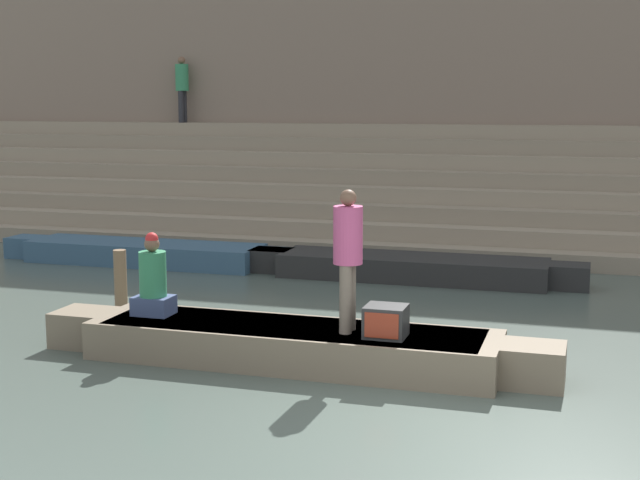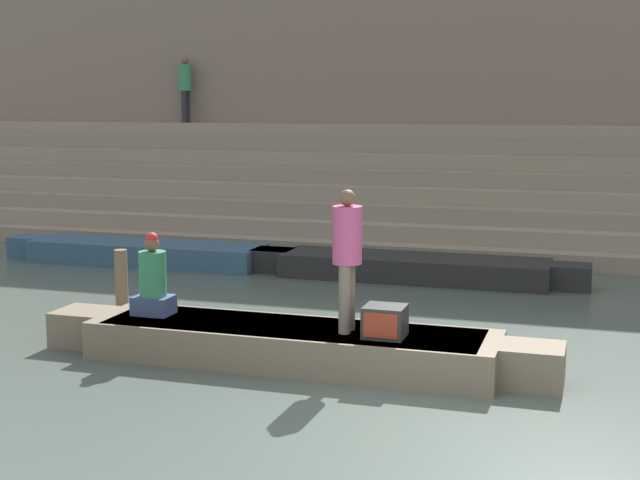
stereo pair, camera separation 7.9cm
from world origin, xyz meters
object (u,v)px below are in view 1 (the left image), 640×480
Objects in this scene: tv_set at (386,321)px; person_standing at (348,251)px; rowboat_main at (291,343)px; moored_boat_distant at (412,267)px; moored_boat_shore at (145,252)px; person_rowing at (153,282)px; person_on_steps at (182,85)px; mooring_post at (121,282)px.

person_standing is at bearing 174.93° from tv_set.
rowboat_main is 1.05× the size of moored_boat_distant.
moored_boat_distant is (5.44, -0.02, -0.00)m from moored_boat_shore.
person_rowing is 12.78m from person_on_steps.
tv_set reaches higher than rowboat_main.
moored_boat_shore is at bearing 126.07° from person_standing.
rowboat_main is at bearing -27.08° from mooring_post.
mooring_post is at bearing 165.66° from tv_set.
rowboat_main is 6.06× the size of person_rowing.
rowboat_main is at bearing -5.80° from person_rowing.
tv_set is 5.86m from moored_boat_distant.
person_on_steps is at bearing 141.47° from moored_boat_distant.
moored_boat_distant is 5.43m from mooring_post.
tv_set reaches higher than moored_boat_shore.
person_rowing is 1.09× the size of mooring_post.
moored_boat_shore is (-5.05, 5.66, -0.02)m from rowboat_main.
person_on_steps reaches higher than rowboat_main.
person_on_steps reaches higher than person_rowing.
person_standing reaches higher than mooring_post.
person_standing is 0.28× the size of moored_boat_shore.
moored_boat_distant is at bearing 105.90° from tv_set.
mooring_post is (1.71, -3.96, 0.27)m from moored_boat_shore.
mooring_post is at bearing 13.06° from person_on_steps.
person_standing is 1.59× the size of person_rowing.
rowboat_main reaches higher than moored_boat_shore.
person_rowing is at bearing -112.50° from moored_boat_distant.
rowboat_main is at bearing -43.64° from moored_boat_shore.
mooring_post is (-1.42, 1.64, -0.40)m from person_rowing.
rowboat_main is 1.06× the size of moored_boat_shore.
rowboat_main is at bearing 23.97° from person_on_steps.
person_on_steps reaches higher than tv_set.
person_on_steps is (-7.34, 5.83, 3.43)m from moored_boat_distant.
moored_boat_shore is 0.99× the size of moored_boat_distant.
tv_set is at bearing 27.89° from person_on_steps.
person_rowing is at bearing -56.13° from moored_boat_shore.
moored_boat_distant is at bearing 63.60° from person_rowing.
person_rowing is 0.18× the size of moored_boat_shore.
person_standing is at bearing -5.97° from person_rowing.
moored_boat_shore is (-6.27, 5.81, -0.43)m from tv_set.
mooring_post is at bearing -133.46° from moored_boat_distant.
tv_set is (0.50, -0.11, -0.80)m from person_standing.
moored_boat_distant is (0.39, 5.64, -0.02)m from rowboat_main.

